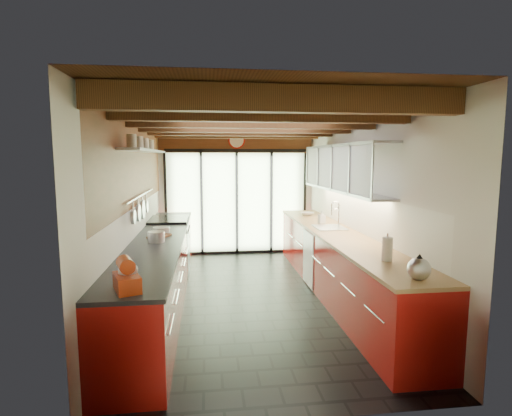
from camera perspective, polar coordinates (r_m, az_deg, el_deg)
name	(u,v)px	position (r m, az deg, el deg)	size (l,w,h in m)	color
ground	(251,297)	(5.91, -0.72, -12.63)	(5.50, 5.50, 0.00)	black
room_shell	(251,183)	(5.57, -0.74, 3.59)	(5.50, 5.50, 5.50)	silver
ceiling_beams	(248,126)	(5.95, -1.16, 11.61)	(3.14, 5.06, 4.90)	#593316
glass_door	(237,174)	(8.25, -2.78, 4.81)	(2.95, 0.10, 2.90)	#C6EAAD
left_counter	(160,269)	(5.77, -13.55, -8.51)	(0.68, 5.00, 0.92)	#A51510
range_stove	(170,246)	(7.17, -12.24, -5.31)	(0.66, 0.90, 0.97)	silver
right_counter	(337,263)	(6.04, 11.50, -7.76)	(0.68, 5.00, 0.92)	#A51510
sink_assembly	(330,225)	(6.30, 10.59, -2.45)	(0.45, 0.52, 0.43)	silver
upper_cabinets_right	(343,168)	(6.17, 12.33, 5.61)	(0.34, 3.00, 3.00)	silver
left_wall_fixtures	(144,167)	(5.73, -15.71, 5.70)	(0.28, 2.60, 0.96)	silver
stand_mixer	(127,277)	(3.49, -17.96, -9.34)	(0.28, 0.36, 0.29)	#B8320E
pot_large	(156,237)	(5.33, -14.07, -4.00)	(0.22, 0.22, 0.14)	silver
pot_small	(161,230)	(5.91, -13.37, -3.11)	(0.24, 0.24, 0.09)	silver
cutting_board	(159,236)	(5.66, -13.64, -3.91)	(0.22, 0.31, 0.03)	brown
kettle	(419,268)	(3.90, 22.25, -7.88)	(0.21, 0.26, 0.24)	silver
paper_towel	(387,249)	(4.44, 18.24, -5.64)	(0.14, 0.14, 0.30)	white
soap_bottle	(322,217)	(6.69, 9.37, -1.27)	(0.10, 0.10, 0.22)	silver
bowl	(307,214)	(7.62, 7.33, -0.82)	(0.23, 0.23, 0.06)	silver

